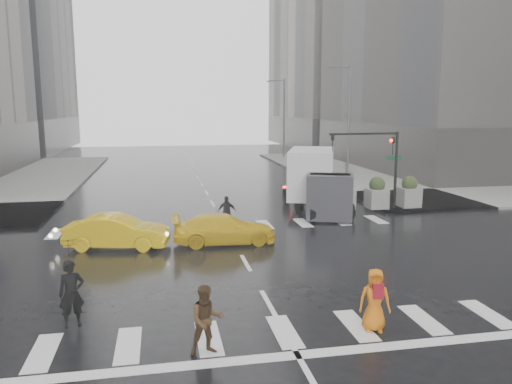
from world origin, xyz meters
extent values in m
plane|color=black|center=(0.00, 0.00, 0.00)|extent=(120.00, 120.00, 0.00)
cube|color=slate|center=(19.50, 17.50, 0.07)|extent=(35.00, 35.00, 0.15)
cube|color=#302D2A|center=(29.00, 27.00, 2.20)|extent=(26.05, 26.05, 4.40)
cube|color=#AAA094|center=(29.00, 56.00, 18.00)|extent=(26.00, 26.00, 36.00)
cube|color=#302D2A|center=(29.00, 56.00, 2.20)|extent=(26.05, 26.05, 4.40)
cylinder|color=black|center=(10.00, 8.00, 2.25)|extent=(0.16, 0.16, 4.50)
cylinder|color=black|center=(8.00, 8.00, 4.40)|extent=(4.00, 0.12, 0.12)
imported|color=black|center=(9.75, 8.00, 3.70)|extent=(0.16, 0.20, 1.00)
imported|color=black|center=(6.20, 8.00, 3.90)|extent=(0.16, 0.20, 1.00)
sphere|color=#FF190C|center=(9.65, 8.00, 4.00)|extent=(0.20, 0.20, 0.20)
cube|color=#0C552E|center=(10.00, 8.30, 3.00)|extent=(0.90, 0.03, 0.22)
cylinder|color=#59595B|center=(11.00, 18.00, 4.50)|extent=(0.20, 0.20, 9.00)
cylinder|color=#59595B|center=(10.10, 18.00, 8.80)|extent=(1.80, 0.12, 0.12)
cube|color=#59595B|center=(9.20, 18.00, 8.70)|extent=(0.50, 0.22, 0.15)
cylinder|color=#59595B|center=(11.00, 38.00, 4.50)|extent=(0.20, 0.20, 9.00)
cylinder|color=#59595B|center=(10.10, 38.00, 8.80)|extent=(1.80, 0.12, 0.12)
cube|color=#59595B|center=(9.20, 38.00, 8.70)|extent=(0.50, 0.22, 0.15)
cube|color=slate|center=(7.00, 8.20, 0.70)|extent=(1.10, 1.10, 1.10)
sphere|color=#233015|center=(7.00, 8.20, 1.50)|extent=(0.90, 0.90, 0.90)
cube|color=slate|center=(9.00, 8.20, 0.70)|extent=(1.10, 1.10, 1.10)
sphere|color=#233015|center=(9.00, 8.20, 1.50)|extent=(0.90, 0.90, 0.90)
cube|color=slate|center=(11.00, 8.20, 0.70)|extent=(1.10, 1.10, 1.10)
sphere|color=#233015|center=(11.00, 8.20, 1.50)|extent=(0.90, 0.90, 0.90)
imported|color=black|center=(-5.52, -4.58, 0.92)|extent=(0.76, 0.60, 1.83)
imported|color=black|center=(-5.52, -4.58, 1.99)|extent=(1.19, 1.20, 0.88)
imported|color=#422D17|center=(-2.11, -6.79, 0.85)|extent=(0.91, 0.75, 1.70)
imported|color=orange|center=(2.35, -6.35, 0.84)|extent=(0.93, 0.72, 1.68)
cube|color=maroon|center=(2.35, -6.53, 1.15)|extent=(0.31, 0.23, 0.40)
imported|color=black|center=(0.07, 5.84, 0.78)|extent=(0.99, 0.70, 1.56)
imported|color=black|center=(4.97, 7.62, 0.74)|extent=(1.08, 0.84, 1.48)
imported|color=yellow|center=(-4.94, 3.04, 0.70)|extent=(4.46, 2.25, 1.40)
imported|color=yellow|center=(-0.45, 2.90, 0.64)|extent=(3.94, 1.88, 1.28)
cube|color=silver|center=(5.53, 9.58, 2.08)|extent=(2.43, 4.66, 2.74)
cube|color=#2E2E33|center=(5.53, 6.34, 1.27)|extent=(2.33, 1.82, 2.33)
cube|color=black|center=(5.53, 6.34, 1.98)|extent=(2.03, 0.91, 0.91)
cylinder|color=black|center=(4.46, 6.13, 0.46)|extent=(0.28, 0.91, 0.91)
cylinder|color=black|center=(6.59, 6.13, 0.46)|extent=(0.28, 0.91, 0.91)
cylinder|color=black|center=(4.46, 8.36, 0.46)|extent=(0.28, 0.91, 0.91)
cylinder|color=black|center=(6.59, 8.36, 0.46)|extent=(0.28, 0.91, 0.91)
cylinder|color=black|center=(4.46, 11.20, 0.46)|extent=(0.28, 0.91, 0.91)
cylinder|color=black|center=(6.59, 11.20, 0.46)|extent=(0.28, 0.91, 0.91)
camera|label=1|loc=(-3.08, -17.98, 5.84)|focal=35.00mm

